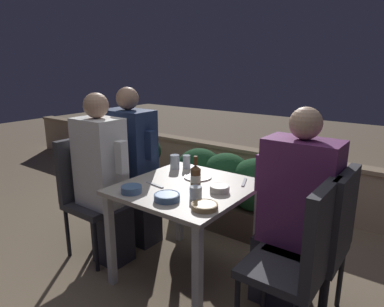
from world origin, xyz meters
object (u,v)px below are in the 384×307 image
Objects in this scene: person_purple_stripe at (293,212)px; potted_plant at (143,161)px; chair_left_near at (88,186)px; chair_right_far at (325,234)px; person_navy_jumper at (133,166)px; beer_bottle at (196,177)px; chair_left_far at (118,174)px; person_white_polo at (104,179)px; chair_right_near at (303,253)px.

person_purple_stripe is 1.68× the size of potted_plant.
chair_left_near is 1.25× the size of potted_plant.
person_purple_stripe is at bearing -180.00° from chair_right_far.
potted_plant is at bearing 128.87° from person_navy_jumper.
potted_plant is at bearing 147.22° from beer_bottle.
person_navy_jumper is at bearing -0.00° from chair_left_far.
person_purple_stripe is 5.59× the size of beer_bottle.
person_white_polo is 1.57m from chair_right_near.
person_white_polo is 1.38× the size of chair_left_far.
chair_right_far is at bearing -1.29° from person_navy_jumper.
person_white_polo is at bearing 0.00° from chair_left_near.
chair_left_near and chair_left_far have the same top height.
person_navy_jumper is 1.45m from person_purple_stripe.
chair_right_far is 1.25× the size of potted_plant.
chair_left_near is 1.00× the size of chair_right_far.
person_purple_stripe is (-0.20, -0.00, 0.08)m from chair_right_far.
chair_right_far is 4.14× the size of beer_bottle.
person_white_polo reaches higher than chair_right_far.
chair_right_far reaches higher than potted_plant.
chair_left_far is at bearing 97.81° from chair_left_near.
person_white_polo is 1.02× the size of person_purple_stripe.
chair_left_near is 4.14× the size of beer_bottle.
chair_left_near is at bearing -112.73° from person_navy_jumper.
person_purple_stripe is at bearing -19.63° from potted_plant.
chair_left_far is 1.07m from beer_bottle.
person_navy_jumper is 0.89m from potted_plant.
beer_bottle is (0.97, 0.16, 0.23)m from chair_left_near.
beer_bottle is at bearing -14.04° from person_navy_jumper.
person_navy_jumper is 1.40× the size of chair_right_near.
chair_left_near is 1.63m from person_purple_stripe.
person_white_polo reaches higher than chair_right_near.
chair_right_near is at bearing -11.58° from person_navy_jumper.
chair_left_near is at bearing -178.96° from chair_right_near.
chair_right_far is 0.22m from person_purple_stripe.
person_purple_stripe is (-0.17, 0.29, 0.08)m from chair_right_near.
chair_right_near is 1.00× the size of chair_right_far.
chair_right_near is 0.74× the size of person_purple_stripe.
person_white_polo is 1.63m from chair_right_far.
person_purple_stripe reaches higher than chair_right_far.
person_white_polo is at bearing -178.83° from chair_right_near.
chair_right_near is at bearing -9.00° from beer_bottle.
person_navy_jumper reaches higher than chair_left_near.
chair_left_far is at bearing 180.00° from person_navy_jumper.
person_navy_jumper is 1.74× the size of potted_plant.
person_white_polo is 1.72× the size of potted_plant.
chair_right_near is (1.82, -0.33, 0.00)m from chair_left_far.
person_white_polo is at bearing -168.48° from chair_right_far.
chair_left_near is 1.83m from chair_right_far.
potted_plant is (-0.59, 1.03, -0.20)m from person_white_polo.
chair_right_far is (1.65, -0.04, -0.11)m from person_navy_jumper.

